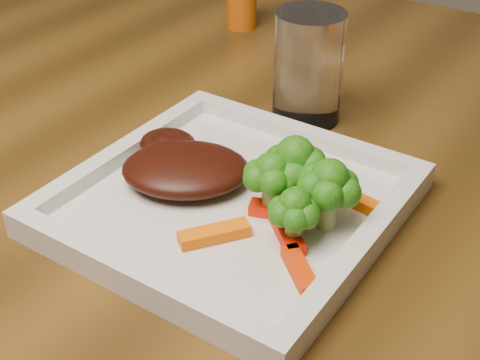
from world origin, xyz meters
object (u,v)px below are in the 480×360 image
Objects in this scene: dining_table at (143,288)px; steak at (186,169)px; drinking_glass at (308,68)px; plate at (231,206)px.

dining_table is 13.87× the size of steak.
steak is 0.19m from drinking_glass.
plate is at bearing -81.16° from drinking_glass.
steak is 0.96× the size of drinking_glass.
drinking_glass is at bearing 98.84° from plate.
steak reaches higher than dining_table.
steak is at bearing -96.02° from drinking_glass.
plate reaches higher than dining_table.
plate is 0.20m from drinking_glass.
dining_table is 13.33× the size of drinking_glass.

